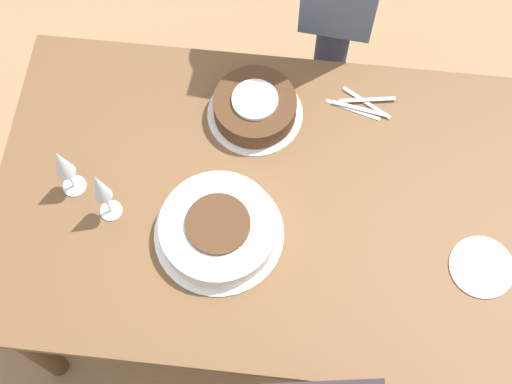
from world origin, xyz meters
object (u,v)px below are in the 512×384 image
cake_center_white (218,229)px  cake_front_chocolate (255,107)px  wine_glass_near (100,188)px  wine_glass_far (62,164)px

cake_center_white → cake_front_chocolate: bearing=-98.4°
wine_glass_near → cake_center_white: bearing=173.5°
cake_center_white → wine_glass_far: wine_glass_far is taller
cake_center_white → wine_glass_far: (0.43, -0.10, 0.11)m
cake_center_white → wine_glass_near: wine_glass_near is taller
cake_front_chocolate → wine_glass_near: 0.52m
cake_front_chocolate → wine_glass_near: (0.37, 0.35, 0.12)m
cake_front_chocolate → wine_glass_far: wine_glass_far is taller
cake_front_chocolate → wine_glass_far: size_ratio=1.33×
wine_glass_far → cake_front_chocolate: bearing=-149.1°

